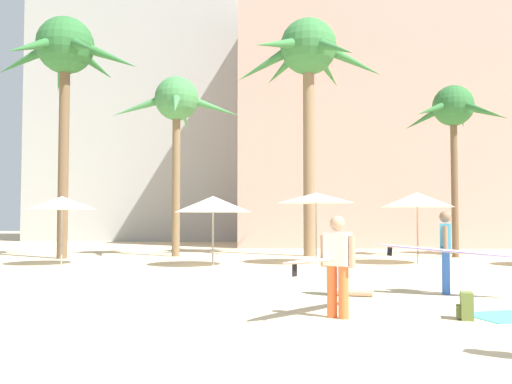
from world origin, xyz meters
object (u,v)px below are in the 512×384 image
at_px(cafe_umbrella_0, 316,198).
at_px(person_mid_left, 448,249).
at_px(palm_tree_center, 66,57).
at_px(palm_tree_right, 308,60).
at_px(palm_tree_far_left, 454,113).
at_px(cafe_umbrella_5, 213,204).
at_px(palm_tree_far_right, 177,107).
at_px(backpack, 466,306).
at_px(cafe_umbrella_3, 417,200).
at_px(person_far_right, 341,279).
at_px(cafe_umbrella_1, 62,203).
at_px(person_mid_right, 337,261).

bearing_deg(cafe_umbrella_0, person_mid_left, -74.68).
distance_m(palm_tree_center, palm_tree_right, 9.80).
bearing_deg(palm_tree_far_left, person_mid_left, -108.37).
bearing_deg(cafe_umbrella_5, palm_tree_far_right, 114.40).
xyz_separation_m(palm_tree_right, backpack, (1.59, -14.42, -8.00)).
relative_size(palm_tree_right, cafe_umbrella_3, 4.02).
xyz_separation_m(palm_tree_right, palm_tree_far_right, (-5.46, -0.38, -2.03)).
distance_m(backpack, person_far_right, 3.13).
relative_size(palm_tree_right, cafe_umbrella_1, 4.33).
bearing_deg(palm_tree_center, person_far_right, -46.04).
xyz_separation_m(cafe_umbrella_1, person_mid_right, (8.19, -9.57, -1.19)).
distance_m(cafe_umbrella_1, person_mid_right, 12.65).
relative_size(palm_tree_far_left, person_mid_left, 2.36).
bearing_deg(person_far_right, cafe_umbrella_1, 153.87).
height_order(palm_tree_right, cafe_umbrella_5, palm_tree_right).
relative_size(palm_tree_right, cafe_umbrella_5, 3.93).
relative_size(cafe_umbrella_3, cafe_umbrella_5, 0.98).
distance_m(palm_tree_right, cafe_umbrella_0, 7.07).
bearing_deg(cafe_umbrella_0, person_mid_right, -92.26).
bearing_deg(cafe_umbrella_3, person_mid_left, -99.75).
bearing_deg(cafe_umbrella_1, person_mid_right, -49.47).
relative_size(cafe_umbrella_3, person_far_right, 2.56).
relative_size(palm_tree_far_right, person_mid_left, 2.54).
relative_size(cafe_umbrella_5, person_mid_left, 0.86).
distance_m(palm_tree_right, person_mid_left, 13.88).
distance_m(cafe_umbrella_1, cafe_umbrella_3, 12.10).
relative_size(palm_tree_right, cafe_umbrella_0, 3.71).
relative_size(palm_tree_far_left, palm_tree_right, 0.70).
bearing_deg(palm_tree_right, person_mid_left, -79.40).
relative_size(palm_tree_far_left, palm_tree_far_right, 0.93).
height_order(palm_tree_far_left, cafe_umbrella_3, palm_tree_far_left).
bearing_deg(backpack, person_far_right, -45.81).
bearing_deg(person_mid_right, palm_tree_center, 69.96).
bearing_deg(palm_tree_far_right, cafe_umbrella_1, -125.97).
distance_m(cafe_umbrella_3, person_mid_left, 8.03).
bearing_deg(cafe_umbrella_0, cafe_umbrella_1, -174.50).
height_order(cafe_umbrella_5, person_mid_left, cafe_umbrella_5).
bearing_deg(palm_tree_far_left, person_far_right, -117.67).
relative_size(palm_tree_center, palm_tree_right, 0.95).
relative_size(palm_tree_center, backpack, 22.61).
bearing_deg(palm_tree_far_right, person_mid_right, -69.83).
height_order(palm_tree_far_right, cafe_umbrella_5, palm_tree_far_right).
height_order(palm_tree_far_left, cafe_umbrella_1, palm_tree_far_left).
height_order(palm_tree_far_left, person_far_right, palm_tree_far_left).
bearing_deg(palm_tree_center, cafe_umbrella_1, -69.50).
distance_m(cafe_umbrella_1, person_mid_left, 12.84).
bearing_deg(cafe_umbrella_1, palm_tree_center, 110.50).
height_order(palm_tree_far_right, cafe_umbrella_0, palm_tree_far_right).
relative_size(palm_tree_far_left, cafe_umbrella_3, 2.80).
bearing_deg(palm_tree_far_right, backpack, -63.34).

